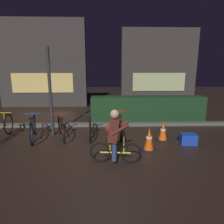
% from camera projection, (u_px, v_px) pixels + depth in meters
% --- Properties ---
extents(ground_plane, '(40.00, 40.00, 0.00)m').
position_uv_depth(ground_plane, '(105.00, 149.00, 5.11)').
color(ground_plane, black).
extents(sidewalk_curb, '(12.00, 0.24, 0.12)m').
position_uv_depth(sidewalk_curb, '(105.00, 124.00, 7.24)').
color(sidewalk_curb, '#56544F').
rests_on(sidewalk_curb, ground).
extents(hedge_row, '(4.80, 0.70, 1.02)m').
position_uv_depth(hedge_row, '(147.00, 108.00, 8.08)').
color(hedge_row, '#19381C').
rests_on(hedge_row, ground).
extents(storefront_left, '(4.96, 0.54, 4.90)m').
position_uv_depth(storefront_left, '(43.00, 64.00, 10.82)').
color(storefront_left, '#383330').
rests_on(storefront_left, ground).
extents(storefront_right, '(4.63, 0.54, 4.58)m').
position_uv_depth(storefront_right, '(158.00, 68.00, 11.75)').
color(storefront_right, '#383330').
rests_on(storefront_right, ground).
extents(street_post, '(0.10, 0.10, 2.79)m').
position_uv_depth(street_post, '(50.00, 93.00, 5.93)').
color(street_post, '#2D2D33').
rests_on(street_post, ground).
extents(parked_bike_leftmost, '(0.46, 1.72, 0.79)m').
position_uv_depth(parked_bike_leftmost, '(1.00, 128.00, 5.77)').
color(parked_bike_leftmost, black).
rests_on(parked_bike_leftmost, ground).
extents(parked_bike_left_mid, '(0.54, 1.61, 0.77)m').
position_uv_depth(parked_bike_left_mid, '(33.00, 128.00, 5.80)').
color(parked_bike_left_mid, black).
rests_on(parked_bike_left_mid, ground).
extents(parked_bike_center_left, '(0.59, 1.48, 0.72)m').
position_uv_depth(parked_bike_center_left, '(61.00, 128.00, 5.92)').
color(parked_bike_center_left, black).
rests_on(parked_bike_center_left, ground).
extents(parked_bike_center_right, '(0.46, 1.53, 0.70)m').
position_uv_depth(parked_bike_center_right, '(90.00, 127.00, 5.98)').
color(parked_bike_center_right, black).
rests_on(parked_bike_center_right, ground).
extents(parked_bike_right_mid, '(0.46, 1.68, 0.78)m').
position_uv_depth(parked_bike_right_mid, '(120.00, 125.00, 6.10)').
color(parked_bike_right_mid, black).
rests_on(parked_bike_right_mid, ground).
extents(traffic_cone_near, '(0.36, 0.36, 0.62)m').
position_uv_depth(traffic_cone_near, '(149.00, 140.00, 4.98)').
color(traffic_cone_near, black).
rests_on(traffic_cone_near, ground).
extents(traffic_cone_far, '(0.36, 0.36, 0.58)m').
position_uv_depth(traffic_cone_far, '(163.00, 132.00, 5.71)').
color(traffic_cone_far, black).
rests_on(traffic_cone_far, ground).
extents(blue_crate, '(0.47, 0.37, 0.30)m').
position_uv_depth(blue_crate, '(188.00, 139.00, 5.44)').
color(blue_crate, '#193DB7').
rests_on(blue_crate, ground).
extents(cyclist, '(1.19, 0.55, 1.25)m').
position_uv_depth(cyclist, '(114.00, 136.00, 4.27)').
color(cyclist, black).
rests_on(cyclist, ground).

